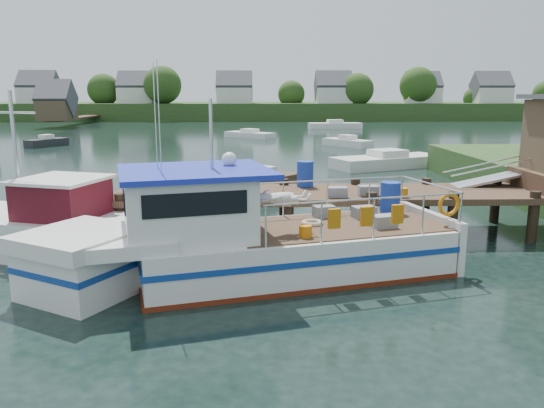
{
  "coord_description": "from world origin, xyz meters",
  "views": [
    {
      "loc": [
        -1.49,
        -16.8,
        4.49
      ],
      "look_at": [
        -1.0,
        -1.5,
        1.3
      ],
      "focal_mm": 35.0,
      "sensor_mm": 36.0,
      "label": 1
    }
  ],
  "objects_px": {
    "dock": "(502,165)",
    "lobster_boat": "(243,241)",
    "work_boat": "(36,227)",
    "moored_b": "(347,142)",
    "moored_rowboat": "(259,184)",
    "moored_c": "(387,161)",
    "moored_far": "(335,125)",
    "moored_e": "(47,142)",
    "moored_d": "(250,135)"
  },
  "relations": [
    {
      "from": "dock",
      "to": "lobster_boat",
      "type": "bearing_deg",
      "value": -152.79
    },
    {
      "from": "work_boat",
      "to": "moored_b",
      "type": "height_order",
      "value": "work_boat"
    },
    {
      "from": "moored_rowboat",
      "to": "moored_c",
      "type": "bearing_deg",
      "value": 29.64
    },
    {
      "from": "moored_far",
      "to": "moored_e",
      "type": "xyz_separation_m",
      "value": [
        -28.7,
        -23.46,
        -0.05
      ]
    },
    {
      "from": "dock",
      "to": "moored_b",
      "type": "relative_size",
      "value": 3.56
    },
    {
      "from": "work_boat",
      "to": "moored_far",
      "type": "xyz_separation_m",
      "value": [
        16.88,
        55.25,
        -0.29
      ]
    },
    {
      "from": "moored_far",
      "to": "work_boat",
      "type": "bearing_deg",
      "value": -126.59
    },
    {
      "from": "moored_b",
      "to": "moored_c",
      "type": "relative_size",
      "value": 0.63
    },
    {
      "from": "moored_rowboat",
      "to": "moored_c",
      "type": "xyz_separation_m",
      "value": [
        8.0,
        8.75,
        -0.06
      ]
    },
    {
      "from": "lobster_boat",
      "to": "moored_d",
      "type": "bearing_deg",
      "value": 75.27
    },
    {
      "from": "moored_e",
      "to": "moored_rowboat",
      "type": "bearing_deg",
      "value": -30.85
    },
    {
      "from": "moored_rowboat",
      "to": "moored_e",
      "type": "height_order",
      "value": "moored_rowboat"
    },
    {
      "from": "moored_b",
      "to": "moored_e",
      "type": "distance_m",
      "value": 26.15
    },
    {
      "from": "moored_far",
      "to": "moored_d",
      "type": "xyz_separation_m",
      "value": [
        -11.11,
        -14.95,
        -0.08
      ]
    },
    {
      "from": "dock",
      "to": "moored_b",
      "type": "bearing_deg",
      "value": 90.05
    },
    {
      "from": "moored_rowboat",
      "to": "moored_d",
      "type": "height_order",
      "value": "moored_rowboat"
    },
    {
      "from": "lobster_boat",
      "to": "moored_b",
      "type": "xyz_separation_m",
      "value": [
        8.28,
        33.14,
        -0.56
      ]
    },
    {
      "from": "work_boat",
      "to": "moored_rowboat",
      "type": "relative_size",
      "value": 2.05
    },
    {
      "from": "dock",
      "to": "lobster_boat",
      "type": "distance_m",
      "value": 9.43
    },
    {
      "from": "work_boat",
      "to": "moored_b",
      "type": "xyz_separation_m",
      "value": [
        14.31,
        30.64,
        -0.35
      ]
    },
    {
      "from": "moored_b",
      "to": "moored_e",
      "type": "height_order",
      "value": "moored_e"
    },
    {
      "from": "work_boat",
      "to": "moored_b",
      "type": "bearing_deg",
      "value": 82.73
    },
    {
      "from": "moored_far",
      "to": "dock",
      "type": "bearing_deg",
      "value": -112.33
    },
    {
      "from": "work_boat",
      "to": "moored_d",
      "type": "relative_size",
      "value": 1.59
    },
    {
      "from": "lobster_boat",
      "to": "moored_e",
      "type": "xyz_separation_m",
      "value": [
        -17.84,
        34.29,
        -0.56
      ]
    },
    {
      "from": "moored_far",
      "to": "moored_b",
      "type": "relative_size",
      "value": 1.51
    },
    {
      "from": "lobster_boat",
      "to": "dock",
      "type": "bearing_deg",
      "value": 12.15
    },
    {
      "from": "moored_b",
      "to": "moored_c",
      "type": "xyz_separation_m",
      "value": [
        0.21,
        -13.27,
        0.03
      ]
    },
    {
      "from": "moored_rowboat",
      "to": "dock",
      "type": "bearing_deg",
      "value": -59.16
    },
    {
      "from": "moored_rowboat",
      "to": "moored_far",
      "type": "distance_m",
      "value": 47.76
    },
    {
      "from": "dock",
      "to": "moored_c",
      "type": "relative_size",
      "value": 2.23
    },
    {
      "from": "moored_far",
      "to": "moored_d",
      "type": "bearing_deg",
      "value": -146.21
    },
    {
      "from": "moored_rowboat",
      "to": "moored_far",
      "type": "height_order",
      "value": "moored_rowboat"
    },
    {
      "from": "dock",
      "to": "moored_d",
      "type": "xyz_separation_m",
      "value": [
        -8.56,
        38.53,
        -1.89
      ]
    },
    {
      "from": "work_boat",
      "to": "moored_c",
      "type": "bearing_deg",
      "value": 67.89
    },
    {
      "from": "lobster_boat",
      "to": "moored_far",
      "type": "xyz_separation_m",
      "value": [
        10.86,
        57.74,
        -0.51
      ]
    },
    {
      "from": "moored_far",
      "to": "moored_e",
      "type": "bearing_deg",
      "value": -160.34
    },
    {
      "from": "dock",
      "to": "moored_d",
      "type": "distance_m",
      "value": 39.51
    },
    {
      "from": "moored_rowboat",
      "to": "moored_d",
      "type": "xyz_separation_m",
      "value": [
        -0.74,
        31.67,
        -0.12
      ]
    },
    {
      "from": "moored_c",
      "to": "moored_e",
      "type": "xyz_separation_m",
      "value": [
        -26.33,
        14.41,
        -0.03
      ]
    },
    {
      "from": "work_boat",
      "to": "moored_far",
      "type": "relative_size",
      "value": 1.23
    },
    {
      "from": "dock",
      "to": "moored_rowboat",
      "type": "bearing_deg",
      "value": 138.77
    },
    {
      "from": "moored_rowboat",
      "to": "moored_d",
      "type": "distance_m",
      "value": 31.68
    },
    {
      "from": "moored_far",
      "to": "lobster_boat",
      "type": "bearing_deg",
      "value": -120.25
    },
    {
      "from": "lobster_boat",
      "to": "moored_c",
      "type": "bearing_deg",
      "value": 51.81
    },
    {
      "from": "dock",
      "to": "work_boat",
      "type": "relative_size",
      "value": 1.91
    },
    {
      "from": "work_boat",
      "to": "moored_rowboat",
      "type": "height_order",
      "value": "work_boat"
    },
    {
      "from": "moored_rowboat",
      "to": "moored_e",
      "type": "relative_size",
      "value": 1.1
    },
    {
      "from": "lobster_boat",
      "to": "moored_b",
      "type": "bearing_deg",
      "value": 60.91
    },
    {
      "from": "moored_c",
      "to": "moored_e",
      "type": "bearing_deg",
      "value": 137.64
    }
  ]
}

